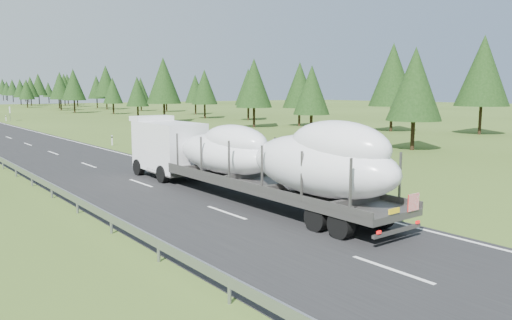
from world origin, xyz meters
TOP-DOWN VIEW (x-y plane):
  - ground at (0.00, 0.00)m, footprint 400.00×400.00m
  - highway_sign at (7.20, 80.00)m, footprint 0.08×0.90m
  - tree_line_right at (39.96, 120.41)m, footprint 27.99×341.44m
  - boat_truck at (2.33, 1.65)m, footprint 2.96×20.34m

SIDE VIEW (x-z plane):
  - ground at x=0.00m, z-range 0.00..0.00m
  - highway_sign at x=7.20m, z-range 0.51..3.11m
  - boat_truck at x=2.33m, z-range 0.12..4.40m
  - tree_line_right at x=39.96m, z-range 0.42..13.08m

